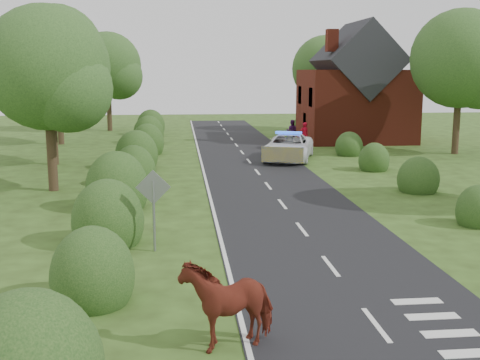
{
  "coord_description": "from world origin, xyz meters",
  "views": [
    {
      "loc": [
        -4.19,
        -15.92,
        5.47
      ],
      "look_at": [
        -1.89,
        6.74,
        1.3
      ],
      "focal_mm": 45.0,
      "sensor_mm": 36.0,
      "label": 1
    }
  ],
  "objects": [
    {
      "name": "tree_left_a",
      "position": [
        -9.75,
        11.86,
        5.34
      ],
      "size": [
        5.74,
        5.6,
        8.38
      ],
      "color": "#332316",
      "rests_on": "ground"
    },
    {
      "name": "tree_left_c",
      "position": [
        -12.7,
        29.83,
        6.53
      ],
      "size": [
        6.97,
        6.8,
        10.22
      ],
      "color": "#332316",
      "rests_on": "ground"
    },
    {
      "name": "police_van",
      "position": [
        2.5,
        20.35,
        0.81
      ],
      "size": [
        4.27,
        6.35,
        1.76
      ],
      "rotation": [
        0.0,
        0.0,
        -0.3
      ],
      "color": "silver",
      "rests_on": "ground"
    },
    {
      "name": "tree_right_c",
      "position": [
        9.27,
        37.85,
        5.34
      ],
      "size": [
        6.15,
        6.0,
        8.58
      ],
      "color": "#332316",
      "rests_on": "ground"
    },
    {
      "name": "road_markings",
      "position": [
        -1.6,
        12.93,
        0.03
      ],
      "size": [
        4.96,
        70.0,
        0.01
      ],
      "color": "white",
      "rests_on": "road"
    },
    {
      "name": "pedestrian_red",
      "position": [
        4.7,
        26.19,
        0.91
      ],
      "size": [
        0.76,
        0.61,
        1.82
      ],
      "primitive_type": "imported",
      "rotation": [
        0.0,
        0.0,
        3.43
      ],
      "color": "#A9071B",
      "rests_on": "ground"
    },
    {
      "name": "ground",
      "position": [
        0.0,
        0.0,
        0.0
      ],
      "size": [
        120.0,
        120.0,
        0.0
      ],
      "primitive_type": "plane",
      "color": "#2F4018"
    },
    {
      "name": "tree_right_b",
      "position": [
        14.29,
        21.84,
        5.94
      ],
      "size": [
        6.56,
        6.4,
        9.4
      ],
      "color": "#332316",
      "rests_on": "ground"
    },
    {
      "name": "hedgerow_left",
      "position": [
        -6.51,
        11.69,
        0.75
      ],
      "size": [
        2.75,
        50.41,
        3.0
      ],
      "color": "#153A14",
      "rests_on": "ground"
    },
    {
      "name": "road_sign",
      "position": [
        -5.0,
        2.0,
        1.65
      ],
      "size": [
        1.06,
        0.08,
        2.53
      ],
      "color": "gray",
      "rests_on": "ground"
    },
    {
      "name": "pedestrian_purple",
      "position": [
        4.42,
        29.47,
        0.86
      ],
      "size": [
        1.02,
        0.91,
        1.73
      ],
      "primitive_type": "imported",
      "rotation": [
        0.0,
        0.0,
        2.78
      ],
      "color": "#451651",
      "rests_on": "ground"
    },
    {
      "name": "tree_left_b",
      "position": [
        -11.25,
        19.86,
        5.04
      ],
      "size": [
        5.74,
        5.6,
        8.07
      ],
      "color": "#332316",
      "rests_on": "ground"
    },
    {
      "name": "house",
      "position": [
        9.49,
        30.0,
        3.79
      ],
      "size": [
        8.0,
        7.4,
        9.17
      ],
      "color": "maroon",
      "rests_on": "ground"
    },
    {
      "name": "cow",
      "position": [
        -3.28,
        -4.45,
        0.75
      ],
      "size": [
        2.36,
        1.77,
        1.49
      ],
      "primitive_type": "imported",
      "rotation": [
        0.0,
        0.0,
        -1.22
      ],
      "color": "maroon",
      "rests_on": "ground"
    },
    {
      "name": "tree_left_d",
      "position": [
        -10.23,
        39.85,
        5.64
      ],
      "size": [
        6.15,
        6.0,
        8.89
      ],
      "color": "#332316",
      "rests_on": "ground"
    },
    {
      "name": "hedgerow_right",
      "position": [
        6.6,
        11.21,
        0.55
      ],
      "size": [
        2.1,
        45.78,
        2.1
      ],
      "color": "#153A14",
      "rests_on": "ground"
    },
    {
      "name": "road",
      "position": [
        0.0,
        15.0,
        0.01
      ],
      "size": [
        6.0,
        70.0,
        0.02
      ],
      "primitive_type": "cube",
      "color": "black",
      "rests_on": "ground"
    }
  ]
}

